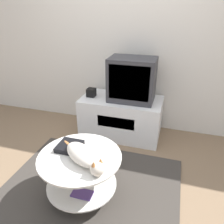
# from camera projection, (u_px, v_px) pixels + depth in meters

# --- Properties ---
(ground_plane) EXTENTS (12.00, 12.00, 0.00)m
(ground_plane) POSITION_uv_depth(u_px,v_px,m) (90.00, 191.00, 2.16)
(ground_plane) COLOR #7F664C
(wall_back) EXTENTS (8.00, 0.05, 2.60)m
(wall_back) POSITION_uv_depth(u_px,v_px,m) (128.00, 35.00, 2.87)
(wall_back) COLOR silver
(wall_back) RESTS_ON ground_plane
(rug) EXTENTS (1.72, 1.43, 0.02)m
(rug) POSITION_uv_depth(u_px,v_px,m) (89.00, 190.00, 2.15)
(rug) COLOR #3D3833
(rug) RESTS_ON ground_plane
(tv_stand) EXTENTS (1.07, 0.56, 0.54)m
(tv_stand) POSITION_uv_depth(u_px,v_px,m) (121.00, 117.00, 3.00)
(tv_stand) COLOR white
(tv_stand) RESTS_ON ground_plane
(tv) EXTENTS (0.57, 0.39, 0.55)m
(tv) POSITION_uv_depth(u_px,v_px,m) (132.00, 80.00, 2.73)
(tv) COLOR #333338
(tv) RESTS_ON tv_stand
(speaker) EXTENTS (0.11, 0.11, 0.11)m
(speaker) POSITION_uv_depth(u_px,v_px,m) (91.00, 93.00, 2.94)
(speaker) COLOR black
(speaker) RESTS_ON tv_stand
(coffee_table) EXTENTS (0.73, 0.73, 0.46)m
(coffee_table) POSITION_uv_depth(u_px,v_px,m) (81.00, 170.00, 1.97)
(coffee_table) COLOR #B2B2B7
(coffee_table) RESTS_ON rug
(dvd_box) EXTENTS (0.21, 0.21, 0.05)m
(dvd_box) POSITION_uv_depth(u_px,v_px,m) (69.00, 147.00, 1.98)
(dvd_box) COLOR black
(dvd_box) RESTS_ON coffee_table
(cat) EXTENTS (0.52, 0.38, 0.14)m
(cat) POSITION_uv_depth(u_px,v_px,m) (84.00, 156.00, 1.79)
(cat) COLOR silver
(cat) RESTS_ON coffee_table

